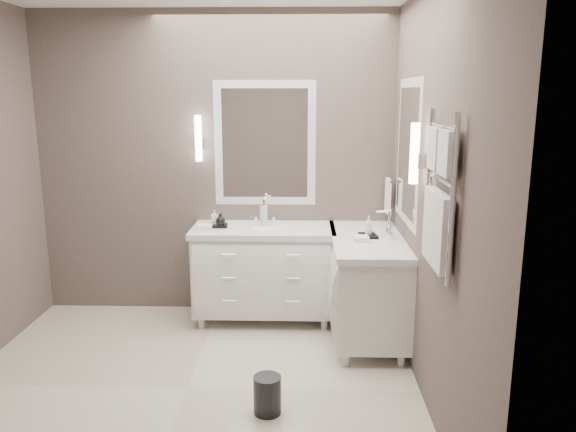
{
  "coord_description": "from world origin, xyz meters",
  "views": [
    {
      "loc": [
        0.79,
        -3.5,
        1.99
      ],
      "look_at": [
        0.68,
        0.7,
        1.07
      ],
      "focal_mm": 35.0,
      "sensor_mm": 36.0,
      "label": 1
    }
  ],
  "objects_px": {
    "waste_bin": "(267,395)",
    "vanity_back": "(264,267)",
    "towel_ladder": "(439,202)",
    "vanity_right": "(367,280)"
  },
  "relations": [
    {
      "from": "towel_ladder",
      "to": "vanity_back",
      "type": "bearing_deg",
      "value": 124.1
    },
    {
      "from": "vanity_right",
      "to": "towel_ladder",
      "type": "xyz_separation_m",
      "value": [
        0.23,
        -1.3,
        0.91
      ]
    },
    {
      "from": "vanity_back",
      "to": "towel_ladder",
      "type": "xyz_separation_m",
      "value": [
        1.1,
        -1.63,
        0.91
      ]
    },
    {
      "from": "vanity_back",
      "to": "waste_bin",
      "type": "xyz_separation_m",
      "value": [
        0.12,
        -1.51,
        -0.36
      ]
    },
    {
      "from": "vanity_right",
      "to": "waste_bin",
      "type": "bearing_deg",
      "value": -122.43
    },
    {
      "from": "towel_ladder",
      "to": "waste_bin",
      "type": "xyz_separation_m",
      "value": [
        -0.98,
        0.12,
        -1.27
      ]
    },
    {
      "from": "vanity_back",
      "to": "waste_bin",
      "type": "relative_size",
      "value": 5.01
    },
    {
      "from": "vanity_back",
      "to": "towel_ladder",
      "type": "relative_size",
      "value": 1.38
    },
    {
      "from": "waste_bin",
      "to": "vanity_back",
      "type": "bearing_deg",
      "value": 94.7
    },
    {
      "from": "vanity_back",
      "to": "vanity_right",
      "type": "bearing_deg",
      "value": -20.38
    }
  ]
}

